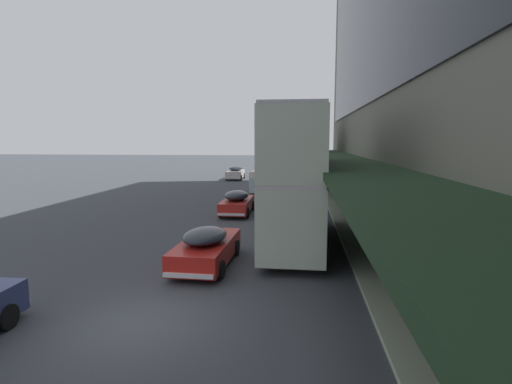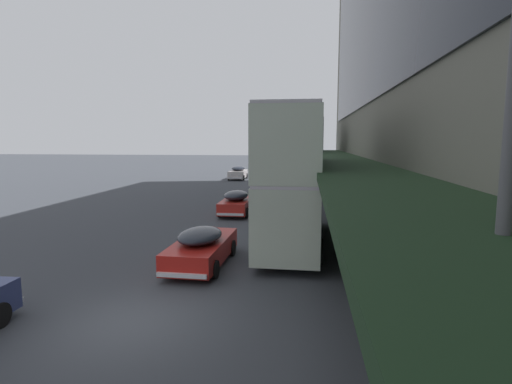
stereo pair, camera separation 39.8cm
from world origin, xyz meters
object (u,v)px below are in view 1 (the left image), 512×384
transit_bus_kerbside_rear (302,160)px  sedan_second_near (275,171)px  sedan_far_back (296,173)px  sedan_lead_mid (206,247)px  transit_bus_kerbside_front (301,153)px  vw_van (261,180)px  sedan_trailing_near (235,173)px  transit_bus_kerbside_far (296,173)px  sedan_second_mid (237,202)px  pedestrian_at_kerb (397,244)px

transit_bus_kerbside_rear → sedan_second_near: transit_bus_kerbside_rear is taller
sedan_far_back → sedan_lead_mid: (-2.96, -35.52, -0.03)m
transit_bus_kerbside_front → sedan_second_near: bearing=105.5°
vw_van → sedan_far_back: bearing=76.7°
sedan_trailing_near → sedan_far_back: (7.37, 1.73, -0.04)m
vw_van → transit_bus_kerbside_far: bearing=-79.8°
sedan_trailing_near → sedan_lead_mid: size_ratio=1.00×
sedan_lead_mid → sedan_far_back: bearing=85.2°
sedan_lead_mid → sedan_second_near: sedan_second_near is taller
sedan_trailing_near → sedan_second_mid: size_ratio=1.03×
transit_bus_kerbside_far → sedan_far_back: 31.96m
sedan_far_back → sedan_second_mid: 25.03m
sedan_lead_mid → transit_bus_kerbside_front: bearing=82.1°
vw_van → sedan_second_mid: bearing=-92.1°
transit_bus_kerbside_rear → vw_van: size_ratio=2.53×
transit_bus_kerbside_far → sedan_trailing_near: bearing=104.3°
transit_bus_kerbside_front → transit_bus_kerbside_rear: (0.13, 20.13, -1.66)m
sedan_trailing_near → sedan_second_near: 5.92m
vw_van → transit_bus_kerbside_front: bearing=40.1°
sedan_lead_mid → vw_van: size_ratio=1.05×
transit_bus_kerbside_front → sedan_second_near: size_ratio=1.93×
transit_bus_kerbside_front → sedan_trailing_near: (-7.97, 8.22, -2.70)m
transit_bus_kerbside_front → sedan_second_mid: size_ratio=1.97×
sedan_lead_mid → sedan_trailing_near: bearing=97.4°
transit_bus_kerbside_front → sedan_second_near: transit_bus_kerbside_front is taller
sedan_second_near → transit_bus_kerbside_front: bearing=-74.5°
sedan_far_back → sedan_lead_mid: bearing=-94.8°
sedan_trailing_near → sedan_far_back: bearing=13.2°
sedan_trailing_near → sedan_second_mid: bearing=-80.5°
sedan_lead_mid → sedan_second_mid: 10.75m
transit_bus_kerbside_far → transit_bus_kerbside_front: bearing=89.2°
sedan_far_back → pedestrian_at_kerb: (3.84, -36.03, 0.42)m
sedan_second_mid → vw_van: 11.74m
sedan_far_back → sedan_second_near: 3.30m
sedan_trailing_near → sedan_lead_mid: bearing=-82.6°
sedan_far_back → pedestrian_at_kerb: 36.23m
vw_van → pedestrian_at_kerb: bearing=-73.2°
transit_bus_kerbside_far → sedan_trailing_near: (-7.67, 30.13, -2.45)m
sedan_lead_mid → transit_bus_kerbside_rear: bearing=85.4°
sedan_second_near → sedan_second_mid: 26.70m
transit_bus_kerbside_far → sedan_lead_mid: size_ratio=2.05×
sedan_lead_mid → sedan_second_near: (0.27, 37.42, 0.05)m
transit_bus_kerbside_rear → sedan_far_back: size_ratio=2.41×
transit_bus_kerbside_front → sedan_trailing_near: bearing=134.1°
transit_bus_kerbside_far → vw_van: bearing=100.2°
transit_bus_kerbside_far → sedan_trailing_near: transit_bus_kerbside_far is taller
transit_bus_kerbside_rear → sedan_trailing_near: 14.43m
sedan_second_mid → sedan_lead_mid: bearing=-87.1°
transit_bus_kerbside_far → pedestrian_at_kerb: transit_bus_kerbside_far is taller
sedan_second_near → transit_bus_kerbside_rear: bearing=67.6°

